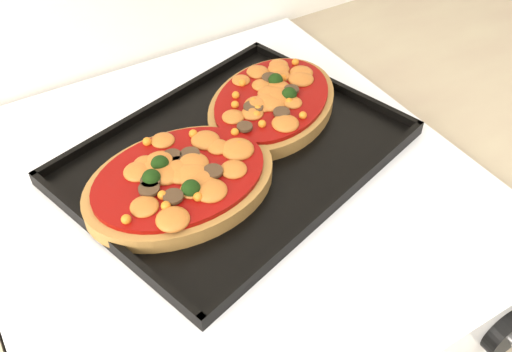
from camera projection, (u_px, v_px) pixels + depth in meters
knob_right at (506, 333)px, 0.63m from camera, size 0.06×0.02×0.06m
baking_tray at (236, 152)px, 0.74m from camera, size 0.48×0.41×0.02m
pizza_left at (180, 180)px, 0.68m from camera, size 0.25×0.18×0.04m
pizza_right at (272, 102)px, 0.79m from camera, size 0.28×0.26×0.03m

